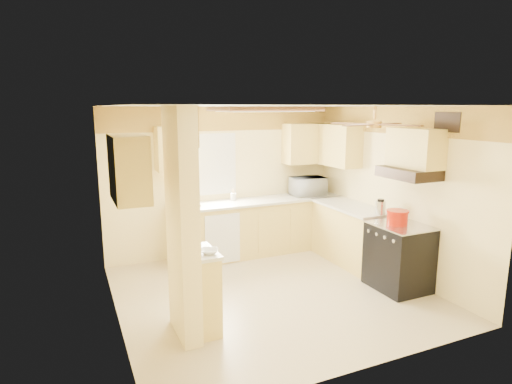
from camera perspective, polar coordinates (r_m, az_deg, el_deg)
name	(u,v)px	position (r m, az deg, el deg)	size (l,w,h in m)	color
floor	(272,293)	(5.98, 2.21, -13.32)	(4.00, 4.00, 0.00)	#CBB78C
ceiling	(274,106)	(5.44, 2.41, 11.40)	(4.00, 4.00, 0.00)	white
wall_back	(224,181)	(7.29, -4.33, 1.46)	(4.00, 4.00, 0.00)	#FEE79B
wall_front	(366,246)	(4.02, 14.48, -6.96)	(4.00, 4.00, 0.00)	#FEE79B
wall_left	(113,220)	(5.04, -18.57, -3.52)	(3.80, 3.80, 0.00)	#FEE79B
wall_right	(393,192)	(6.69, 17.84, 0.06)	(3.80, 3.80, 0.00)	#FEE79B
wallpaper_border	(223,119)	(7.17, -4.40, 9.73)	(4.00, 0.02, 0.40)	#F8C549
partition_column	(182,225)	(4.62, -9.81, -4.41)	(0.20, 0.70, 2.50)	#FEE79B
partition_ledge	(204,292)	(4.94, -6.96, -13.12)	(0.25, 0.55, 0.90)	#FFDE76
ledge_top	(203,252)	(4.77, -7.10, -7.97)	(0.28, 0.58, 0.04)	silver
lower_cabinets_back	(258,228)	(7.38, 0.22, -4.76)	(3.00, 0.60, 0.90)	#FFDE76
lower_cabinets_right	(350,235)	(7.14, 12.44, -5.58)	(0.60, 1.40, 0.90)	#FFDE76
countertop_back	(258,201)	(7.26, 0.25, -1.21)	(3.04, 0.64, 0.04)	silver
countertop_right	(351,207)	(7.02, 12.54, -1.92)	(0.64, 1.44, 0.04)	silver
dishwasher_panel	(223,239)	(6.84, -4.46, -6.27)	(0.58, 0.02, 0.80)	white
window	(210,164)	(7.16, -6.22, 3.67)	(0.92, 0.02, 1.02)	white
upper_cab_back_left	(176,149)	(6.81, -10.68, 5.70)	(0.60, 0.35, 0.70)	#FFDE76
upper_cab_back_right	(308,144)	(7.72, 7.00, 6.44)	(0.90, 0.35, 0.70)	#FFDE76
upper_cab_right	(337,145)	(7.47, 10.71, 6.17)	(0.35, 1.00, 0.70)	#FFDE76
upper_cab_left_wall	(129,168)	(4.70, -16.59, 3.04)	(0.35, 0.75, 0.70)	#FFDE76
upper_cab_over_stove	(415,148)	(6.08, 20.45, 5.50)	(0.35, 0.76, 0.52)	#FFDE76
stove	(399,256)	(6.28, 18.50, -8.15)	(0.68, 0.77, 0.92)	black
range_hood	(408,173)	(6.06, 19.66, 2.39)	(0.50, 0.76, 0.14)	black
poster_menu	(191,169)	(4.52, -8.69, 3.07)	(0.02, 0.42, 0.57)	black
poster_nashville	(193,229)	(4.66, -8.46, -4.87)	(0.02, 0.42, 0.57)	black
ceiling_light_panel	(264,109)	(5.93, 1.10, 10.96)	(1.35, 0.95, 0.06)	brown
ceiling_fan	(374,124)	(5.40, 15.47, 8.74)	(1.15, 1.15, 0.26)	gold
vent_grate	(447,122)	(5.93, 24.15, 8.50)	(0.02, 0.40, 0.25)	black
microwave	(308,186)	(7.67, 6.96, 0.77)	(0.59, 0.40, 0.33)	white
bowl	(209,251)	(4.66, -6.25, -7.87)	(0.19, 0.19, 0.05)	white
dutch_oven	(397,217)	(6.12, 18.33, -3.21)	(0.30, 0.30, 0.20)	#AF1605
kettle	(380,207)	(6.51, 16.26, -1.97)	(0.15, 0.15, 0.23)	silver
dish_rack	(188,202)	(6.88, -9.02, -1.28)	(0.35, 0.27, 0.20)	tan
utensil_crock	(233,196)	(7.23, -3.04, -0.60)	(0.09, 0.09, 0.19)	white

